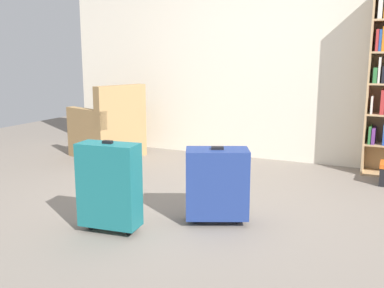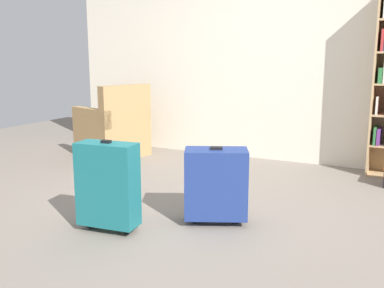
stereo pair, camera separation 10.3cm
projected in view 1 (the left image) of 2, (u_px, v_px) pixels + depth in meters
The scene contains 6 objects.
ground_plane at pixel (204, 213), 3.60m from camera, with size 9.87×9.87×0.00m, color slate.
back_wall at pixel (277, 51), 5.24m from camera, with size 5.64×0.10×2.60m, color beige.
armchair at pixel (109, 131), 5.59m from camera, with size 0.88×0.88×0.90m.
mug at pixel (131, 159), 5.29m from camera, with size 0.12×0.08×0.10m.
suitcase_teal at pixel (109, 185), 3.16m from camera, with size 0.45×0.24×0.67m.
suitcase_navy_blue at pixel (217, 183), 3.35m from camera, with size 0.53×0.43×0.59m.
Camera 1 is at (1.36, -3.14, 1.25)m, focal length 41.81 mm.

